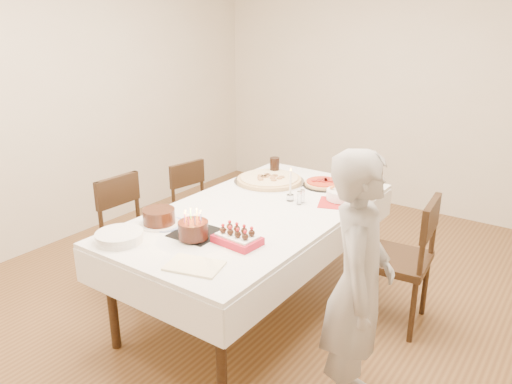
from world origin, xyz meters
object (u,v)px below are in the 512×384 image
Objects in this scene: birthday_cake at (193,225)px; strawberry_box at (237,238)px; cola_glass at (275,166)px; chair_left_dessert at (138,238)px; pizza_white at (269,180)px; chair_right_savory at (395,260)px; pizza_pepperoni at (323,184)px; chair_left_savory at (201,212)px; person at (358,287)px; layer_cake at (159,217)px; taper_candle at (290,184)px; dining_table at (256,258)px; pasta_bowl at (341,195)px.

birthday_cake is 0.28m from strawberry_box.
chair_left_dessert is at bearing -113.68° from cola_glass.
chair_right_savory is at bearing -9.13° from pizza_white.
pizza_pepperoni is at bearing 82.95° from birthday_cake.
chair_left_savory reaches higher than pizza_white.
strawberry_box is at bearing 70.60° from person.
cola_glass is at bearing 89.30° from layer_cake.
taper_candle is (0.93, 0.66, 0.42)m from chair_left_dessert.
strawberry_box reaches higher than pizza_white.
person is at bearing -88.22° from chair_right_savory.
taper_candle is at bearing 99.02° from strawberry_box.
dining_table is at bearing 87.40° from birthday_cake.
chair_left_dessert is 1.55m from pasta_bowl.
dining_table is 0.93m from chair_left_savory.
chair_right_savory is 3.44× the size of strawberry_box.
taper_candle reaches higher than strawberry_box.
dining_table is 1.48× the size of person.
chair_right_savory is 3.56× the size of layer_cake.
layer_cake is at bearing 127.36° from chair_left_savory.
pizza_white is (-1.15, 0.19, 0.30)m from chair_right_savory.
pizza_white is 0.21m from cola_glass.
chair_left_dessert is at bearing -144.37° from pasta_bowl.
chair_left_savory reaches higher than pasta_bowl.
person is 1.22m from taper_candle.
person is 9.63× the size of cola_glass.
pasta_bowl reaches higher than dining_table.
pasta_bowl is at bearing -17.77° from cola_glass.
chair_right_savory is 0.88m from pizza_pepperoni.
strawberry_box is (0.13, -0.80, -0.09)m from taper_candle.
layer_cake is (0.47, -0.21, 0.35)m from chair_left_dessert.
birthday_cake is (0.82, -0.98, 0.43)m from chair_left_savory.
pizza_white is 0.44m from pizza_pepperoni.
taper_candle is at bearing -142.64° from chair_left_dessert.
chair_left_savory is 1.43m from strawberry_box.
taper_candle reaches higher than chair_right_savory.
chair_right_savory is 1.73m from chair_left_savory.
chair_left_savory reaches higher than strawberry_box.
person is 1.85m from cola_glass.
chair_right_savory is 1.40m from birthday_cake.
chair_left_savory is at bearing 174.46° from chair_right_savory.
chair_left_savory is 0.92× the size of chair_left_dessert.
strawberry_box is at bearing -65.83° from cola_glass.
person is at bearing -27.11° from dining_table.
taper_candle is at bearing -36.41° from pizza_white.
taper_candle reaches higher than cola_glass.
pasta_bowl is (1.23, 0.88, 0.34)m from chair_left_dessert.
pasta_bowl is 0.38m from taper_candle.
layer_cake reaches higher than pizza_white.
pizza_pepperoni is at bearing 84.48° from taper_candle.
pizza_pepperoni is (0.97, 1.08, 0.32)m from chair_left_dessert.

